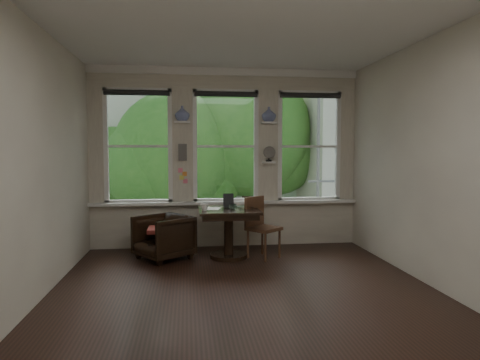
{
  "coord_description": "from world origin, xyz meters",
  "views": [
    {
      "loc": [
        -0.65,
        -5.0,
        1.64
      ],
      "look_at": [
        0.08,
        0.9,
        1.22
      ],
      "focal_mm": 32.0,
      "sensor_mm": 36.0,
      "label": 1
    }
  ],
  "objects": [
    {
      "name": "ground",
      "position": [
        0.0,
        0.0,
        0.0
      ],
      "size": [
        4.5,
        4.5,
        0.0
      ],
      "primitive_type": "plane",
      "color": "black",
      "rests_on": "ground"
    },
    {
      "name": "ceiling",
      "position": [
        0.0,
        0.0,
        3.0
      ],
      "size": [
        4.5,
        4.5,
        0.0
      ],
      "primitive_type": "plane",
      "rotation": [
        3.14,
        0.0,
        0.0
      ],
      "color": "silver",
      "rests_on": "ground"
    },
    {
      "name": "wall_back",
      "position": [
        0.0,
        2.25,
        1.5
      ],
      "size": [
        4.5,
        0.0,
        4.5
      ],
      "primitive_type": "plane",
      "rotation": [
        1.57,
        0.0,
        0.0
      ],
      "color": "beige",
      "rests_on": "ground"
    },
    {
      "name": "wall_front",
      "position": [
        0.0,
        -2.25,
        1.5
      ],
      "size": [
        4.5,
        0.0,
        4.5
      ],
      "primitive_type": "plane",
      "rotation": [
        -1.57,
        0.0,
        0.0
      ],
      "color": "beige",
      "rests_on": "ground"
    },
    {
      "name": "wall_left",
      "position": [
        -2.25,
        0.0,
        1.5
      ],
      "size": [
        0.0,
        4.5,
        4.5
      ],
      "primitive_type": "plane",
      "rotation": [
        1.57,
        0.0,
        1.57
      ],
      "color": "beige",
      "rests_on": "ground"
    },
    {
      "name": "wall_right",
      "position": [
        2.25,
        0.0,
        1.5
      ],
      "size": [
        0.0,
        4.5,
        4.5
      ],
      "primitive_type": "plane",
      "rotation": [
        1.57,
        0.0,
        -1.57
      ],
      "color": "beige",
      "rests_on": "ground"
    },
    {
      "name": "window_left",
      "position": [
        -1.45,
        2.25,
        1.7
      ],
      "size": [
        1.1,
        0.12,
        1.9
      ],
      "primitive_type": null,
      "color": "white",
      "rests_on": "ground"
    },
    {
      "name": "window_center",
      "position": [
        0.0,
        2.25,
        1.7
      ],
      "size": [
        1.1,
        0.12,
        1.9
      ],
      "primitive_type": null,
      "color": "white",
      "rests_on": "ground"
    },
    {
      "name": "window_right",
      "position": [
        1.45,
        2.25,
        1.7
      ],
      "size": [
        1.1,
        0.12,
        1.9
      ],
      "primitive_type": null,
      "color": "white",
      "rests_on": "ground"
    },
    {
      "name": "shelf_left",
      "position": [
        -0.72,
        2.15,
        2.1
      ],
      "size": [
        0.26,
        0.16,
        0.03
      ],
      "primitive_type": "cube",
      "color": "white",
      "rests_on": "ground"
    },
    {
      "name": "shelf_right",
      "position": [
        0.72,
        2.15,
        2.1
      ],
      "size": [
        0.26,
        0.16,
        0.03
      ],
      "primitive_type": "cube",
      "color": "white",
      "rests_on": "ground"
    },
    {
      "name": "intercom",
      "position": [
        -0.72,
        2.18,
        1.6
      ],
      "size": [
        0.14,
        0.06,
        0.28
      ],
      "primitive_type": "cube",
      "color": "#59544F",
      "rests_on": "ground"
    },
    {
      "name": "sticky_notes",
      "position": [
        -0.72,
        2.19,
        1.25
      ],
      "size": [
        0.16,
        0.01,
        0.24
      ],
      "primitive_type": null,
      "color": "pink",
      "rests_on": "ground"
    },
    {
      "name": "desk_fan",
      "position": [
        0.72,
        2.13,
        1.53
      ],
      "size": [
        0.2,
        0.2,
        0.24
      ],
      "primitive_type": null,
      "color": "#59544F",
      "rests_on": "ground"
    },
    {
      "name": "vase_left",
      "position": [
        -0.72,
        2.15,
        2.24
      ],
      "size": [
        0.24,
        0.24,
        0.25
      ],
      "primitive_type": "imported",
      "color": "silver",
      "rests_on": "shelf_left"
    },
    {
      "name": "vase_right",
      "position": [
        0.72,
        2.15,
        2.24
      ],
      "size": [
        0.24,
        0.24,
        0.25
      ],
      "primitive_type": "imported",
      "color": "silver",
      "rests_on": "shelf_right"
    },
    {
      "name": "table",
      "position": [
        -0.04,
        1.38,
        0.38
      ],
      "size": [
        0.9,
        0.9,
        0.75
      ],
      "primitive_type": null,
      "color": "black",
      "rests_on": "ground"
    },
    {
      "name": "armchair_left",
      "position": [
        -1.01,
        1.42,
        0.33
      ],
      "size": [
        1.01,
        1.01,
        0.67
      ],
      "primitive_type": "imported",
      "rotation": [
        0.0,
        0.0,
        -0.92
      ],
      "color": "black",
      "rests_on": "ground"
    },
    {
      "name": "cushion_red",
      "position": [
        -1.01,
        1.42,
        0.45
      ],
      "size": [
        0.45,
        0.45,
        0.06
      ],
      "primitive_type": "cube",
      "color": "maroon",
      "rests_on": "armchair_left"
    },
    {
      "name": "side_chair_right",
      "position": [
        0.49,
        1.31,
        0.46
      ],
      "size": [
        0.59,
        0.59,
        0.92
      ],
      "primitive_type": null,
      "rotation": [
        0.0,
        0.0,
        0.7
      ],
      "color": "#442618",
      "rests_on": "ground"
    },
    {
      "name": "laptop",
      "position": [
        0.19,
        1.4,
        0.76
      ],
      "size": [
        0.36,
        0.29,
        0.02
      ],
      "primitive_type": "imported",
      "rotation": [
        0.0,
        0.0,
        -0.31
      ],
      "color": "black",
      "rests_on": "table"
    },
    {
      "name": "mug",
      "position": [
        -0.41,
        1.23,
        0.8
      ],
      "size": [
        0.12,
        0.12,
        0.1
      ],
      "primitive_type": "imported",
      "rotation": [
        0.0,
        0.0,
        -0.11
      ],
      "color": "white",
      "rests_on": "table"
    },
    {
      "name": "drinking_glass",
      "position": [
        0.01,
        1.23,
        0.8
      ],
      "size": [
        0.13,
        0.13,
        0.09
      ],
      "primitive_type": "imported",
      "rotation": [
        0.0,
        0.0,
        0.14
      ],
      "color": "white",
      "rests_on": "table"
    },
    {
      "name": "tablet",
      "position": [
        -0.03,
        1.51,
        0.86
      ],
      "size": [
        0.16,
        0.08,
        0.22
      ],
      "primitive_type": "cube",
      "rotation": [
        -0.26,
        0.0,
        0.02
      ],
      "color": "black",
      "rests_on": "table"
    },
    {
      "name": "papers",
      "position": [
        -0.28,
        1.42,
        0.75
      ],
      "size": [
        0.28,
        0.34,
        0.0
      ],
      "primitive_type": "cube",
      "rotation": [
        0.0,
        0.0,
        -0.21
      ],
      "color": "silver",
      "rests_on": "table"
    }
  ]
}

